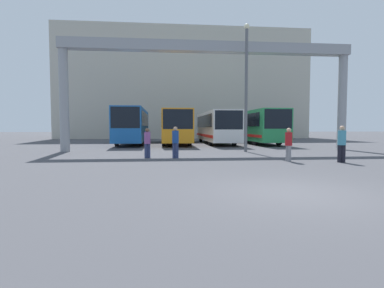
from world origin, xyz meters
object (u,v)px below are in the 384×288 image
object	(u,v)px
bus_slot_0	(133,124)
pedestrian_mid_right	(147,142)
pedestrian_near_left	(289,144)
lamp_post	(246,83)
bus_slot_2	(216,126)
bus_slot_3	(256,125)
pedestrian_far_center	(342,143)
bus_slot_1	(175,125)
pedestrian_near_center	(175,141)

from	to	relation	value
bus_slot_0	pedestrian_mid_right	bearing A→B (deg)	-81.22
pedestrian_near_left	lamp_post	size ratio (longest dim) A/B	0.19
bus_slot_2	pedestrian_mid_right	bearing A→B (deg)	-114.13
bus_slot_3	lamp_post	xyz separation A→B (m)	(-3.82, -9.90, 2.69)
bus_slot_2	pedestrian_far_center	bearing A→B (deg)	-79.88
bus_slot_2	pedestrian_near_left	size ratio (longest dim) A/B	7.55
lamp_post	bus_slot_1	bearing A→B (deg)	114.48
bus_slot_1	pedestrian_near_center	bearing A→B (deg)	-92.30
lamp_post	pedestrian_near_left	bearing A→B (deg)	-85.59
pedestrian_near_center	pedestrian_far_center	bearing A→B (deg)	-169.36
bus_slot_3	pedestrian_mid_right	size ratio (longest dim) A/B	7.46
pedestrian_near_center	lamp_post	distance (m)	7.10
bus_slot_0	bus_slot_1	distance (m)	4.07
bus_slot_1	pedestrian_near_center	xyz separation A→B (m)	(-0.53, -13.14, -0.93)
pedestrian_far_center	lamp_post	world-z (taller)	lamp_post
bus_slot_2	bus_slot_3	xyz separation A→B (m)	(4.05, -0.11, 0.07)
pedestrian_far_center	lamp_post	bearing A→B (deg)	131.31
bus_slot_3	pedestrian_near_left	bearing A→B (deg)	-102.15
bus_slot_3	pedestrian_near_center	world-z (taller)	bus_slot_3
bus_slot_2	bus_slot_0	bearing A→B (deg)	-178.71
bus_slot_0	pedestrian_far_center	xyz separation A→B (m)	(11.03, -16.22, -1.00)
bus_slot_2	pedestrian_near_left	world-z (taller)	bus_slot_2
bus_slot_2	pedestrian_mid_right	size ratio (longest dim) A/B	7.60
pedestrian_far_center	pedestrian_near_left	bearing A→B (deg)	-177.06
bus_slot_0	pedestrian_far_center	size ratio (longest dim) A/B	6.88
bus_slot_3	pedestrian_far_center	world-z (taller)	bus_slot_3
bus_slot_0	bus_slot_2	bearing A→B (deg)	1.29
bus_slot_3	pedestrian_near_center	distance (m)	16.17
pedestrian_near_left	bus_slot_1	bearing A→B (deg)	9.51
bus_slot_0	lamp_post	bearing A→B (deg)	-49.72
bus_slot_3	lamp_post	size ratio (longest dim) A/B	1.41
pedestrian_near_left	pedestrian_near_center	bearing A→B (deg)	61.08
bus_slot_0	bus_slot_1	xyz separation A→B (m)	(4.05, -0.43, -0.09)
pedestrian_far_center	bus_slot_2	bearing A→B (deg)	118.55
pedestrian_mid_right	lamp_post	xyz separation A→B (m)	(6.27, 3.48, 3.69)
bus_slot_2	pedestrian_near_center	world-z (taller)	bus_slot_2
pedestrian_far_center	pedestrian_mid_right	bearing A→B (deg)	-179.57
pedestrian_mid_right	bus_slot_3	bearing A→B (deg)	-150.07
bus_slot_3	pedestrian_mid_right	distance (m)	16.79
pedestrian_near_left	pedestrian_mid_right	bearing A→B (deg)	63.39
pedestrian_near_left	pedestrian_mid_right	world-z (taller)	pedestrian_near_left
bus_slot_0	bus_slot_2	size ratio (longest dim) A/B	0.97
bus_slot_1	lamp_post	distance (m)	10.67
pedestrian_near_center	lamp_post	bearing A→B (deg)	-111.98
pedestrian_mid_right	pedestrian_near_center	bearing A→B (deg)	146.88
bus_slot_0	pedestrian_near_center	world-z (taller)	bus_slot_0
lamp_post	pedestrian_mid_right	bearing A→B (deg)	-150.97
pedestrian_near_left	pedestrian_far_center	size ratio (longest dim) A/B	0.94
pedestrian_near_center	bus_slot_0	bearing A→B (deg)	-45.33
bus_slot_0	pedestrian_near_left	size ratio (longest dim) A/B	7.32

